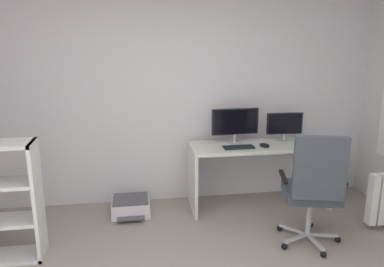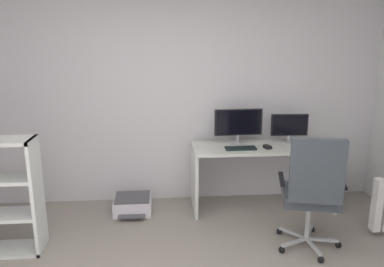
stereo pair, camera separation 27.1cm
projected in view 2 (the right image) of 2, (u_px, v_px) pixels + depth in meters
The scene contains 8 objects.
wall_back at pixel (171, 95), 4.53m from camera, with size 5.00×0.10×2.59m, color silver.
desk at pixel (263, 162), 4.40m from camera, with size 1.62×0.57×0.76m.
monitor_main at pixel (238, 124), 4.36m from camera, with size 0.55×0.18×0.41m.
monitor_secondary at pixel (289, 127), 4.42m from camera, with size 0.43×0.18×0.34m.
keyboard at pixel (241, 148), 4.21m from camera, with size 0.34×0.13×0.02m, color black.
computer_mouse at pixel (267, 147), 4.24m from camera, with size 0.06×0.10×0.03m, color black.
office_chair at pixel (312, 189), 3.45m from camera, with size 0.64×0.64×1.14m.
printer at pixel (133, 204), 4.39m from camera, with size 0.42×0.45×0.19m.
Camera 2 is at (-0.13, -2.11, 1.96)m, focal length 35.76 mm.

